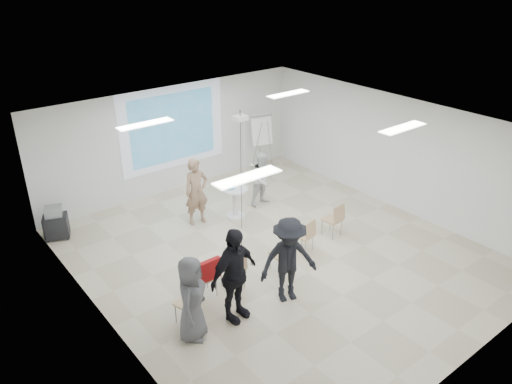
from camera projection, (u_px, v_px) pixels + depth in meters
floor at (278, 255)px, 11.41m from camera, size 8.00×9.00×0.10m
ceiling at (281, 125)px, 10.07m from camera, size 8.00×9.00×0.10m
wall_back at (173, 139)px, 13.95m from camera, size 8.00×0.10×3.00m
wall_left at (99, 259)px, 8.47m from camera, size 0.10×9.00×3.00m
wall_right at (396, 152)px, 13.01m from camera, size 0.10×9.00×3.00m
projection_halo at (173, 127)px, 13.76m from camera, size 3.20×0.01×2.30m
projection_image at (173, 127)px, 13.75m from camera, size 2.60×0.01×1.90m
pedestal_table at (235, 201)px, 12.78m from camera, size 0.72×0.72×0.83m
player_left at (196, 187)px, 12.28m from camera, size 0.76×0.56×1.95m
player_right at (263, 176)px, 13.30m from camera, size 0.81×0.65×1.64m
controller_left at (196, 171)px, 12.43m from camera, size 0.05×0.12×0.04m
controller_right at (252, 165)px, 13.25m from camera, size 0.04×0.12×0.04m
chair_far_left at (190, 301)px, 9.04m from camera, size 0.49×0.51×0.83m
chair_left_mid at (206, 275)px, 9.72m from camera, size 0.41×0.45×0.88m
chair_left_inner at (235, 266)px, 9.97m from camera, size 0.46×0.49×0.91m
chair_center at (283, 252)px, 10.47m from camera, size 0.45×0.48×0.87m
chair_right_inner at (307, 234)px, 11.24m from camera, size 0.45×0.48×0.81m
chair_right_far at (335, 218)px, 11.85m from camera, size 0.45×0.47×0.86m
red_jacket at (210, 270)px, 9.53m from camera, size 0.45×0.10×0.43m
laptop at (232, 266)px, 10.06m from camera, size 0.35×0.27×0.03m
audience_left at (234, 269)px, 8.92m from camera, size 1.37×0.97×2.17m
audience_mid at (289, 255)px, 9.47m from camera, size 1.47×1.10×2.02m
audience_outer at (191, 294)px, 8.55m from camera, size 1.04×1.03×1.81m
flipchart_easel at (262, 131)px, 15.13m from camera, size 0.76×0.59×1.81m
av_cart at (56, 224)px, 11.86m from camera, size 0.68×0.62×0.82m
ceiling_projector at (241, 124)px, 11.34m from camera, size 0.30×0.25×3.00m
fluor_panel_nw at (145, 124)px, 10.40m from camera, size 1.20×0.30×0.02m
fluor_panel_ne at (288, 94)px, 12.64m from camera, size 1.20×0.30×0.02m
fluor_panel_sw at (248, 177)px, 7.93m from camera, size 1.20×0.30×0.02m
fluor_panel_se at (403, 128)px, 10.17m from camera, size 1.20×0.30×0.02m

